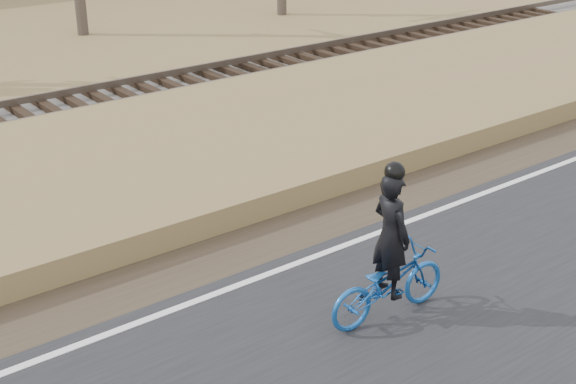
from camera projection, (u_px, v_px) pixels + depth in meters
ground at (312, 270)px, 11.85m from camera, size 120.00×120.00×0.00m
road at (438, 345)px, 10.02m from camera, size 120.00×6.00×0.06m
edge_line at (303, 261)px, 11.96m from camera, size 120.00×0.12×0.01m
shoulder at (264, 239)px, 12.71m from camera, size 120.00×1.60×0.04m
embankment at (169, 171)px, 14.81m from camera, size 120.00×5.00×0.44m
ballast at (82, 119)px, 17.56m from camera, size 120.00×3.00×0.45m
railroad at (81, 106)px, 17.44m from camera, size 120.00×2.40×0.29m
cyclist at (389, 270)px, 10.32m from camera, size 1.87×0.75×2.18m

